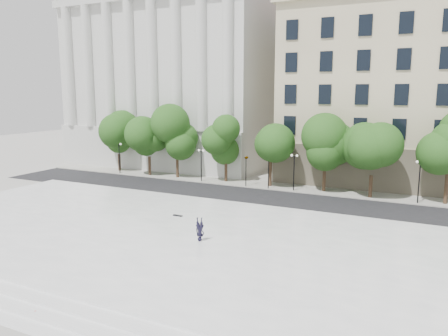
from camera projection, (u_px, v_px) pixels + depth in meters
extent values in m
plane|color=#B0ACA6|center=(123.00, 247.00, 31.22)|extent=(160.00, 160.00, 0.00)
cube|color=white|center=(148.00, 232.00, 33.84)|extent=(44.00, 22.00, 0.45)
cube|color=black|center=(230.00, 195.00, 47.16)|extent=(60.00, 8.00, 0.02)
cube|color=#B5B2A7|center=(251.00, 184.00, 52.47)|extent=(60.00, 4.00, 0.12)
cube|color=beige|center=(191.00, 82.00, 70.93)|extent=(30.00, 26.00, 25.00)
cube|color=beige|center=(190.00, 0.00, 68.72)|extent=(31.50, 27.50, 0.60)
cube|color=beige|center=(443.00, 96.00, 55.32)|extent=(36.00, 26.00, 21.00)
cylinder|color=black|center=(246.00, 172.00, 50.66)|extent=(0.10, 0.10, 3.50)
imported|color=black|center=(246.00, 155.00, 50.30)|extent=(0.92, 1.70, 0.68)
cylinder|color=black|center=(268.00, 174.00, 49.46)|extent=(0.10, 0.10, 3.50)
imported|color=black|center=(269.00, 156.00, 49.10)|extent=(1.02, 1.79, 0.72)
imported|color=black|center=(200.00, 238.00, 31.21)|extent=(1.00, 1.83, 0.47)
cube|color=black|center=(178.00, 216.00, 37.50)|extent=(0.87, 0.23, 0.09)
cube|color=white|center=(23.00, 294.00, 23.67)|extent=(44.00, 1.00, 0.30)
cube|color=white|center=(6.00, 304.00, 22.80)|extent=(44.00, 1.00, 0.15)
cube|color=red|center=(35.00, 311.00, 21.87)|extent=(0.07, 0.09, 0.01)
cylinder|color=#382619|center=(119.00, 163.00, 60.91)|extent=(0.36, 0.36, 2.46)
sphere|color=#1E4F16|center=(118.00, 139.00, 60.34)|extent=(4.22, 4.22, 4.22)
cylinder|color=#382619|center=(150.00, 166.00, 57.60)|extent=(0.36, 0.36, 2.58)
sphere|color=#1E4F16|center=(149.00, 140.00, 57.00)|extent=(4.10, 4.10, 4.10)
cylinder|color=#382619|center=(177.00, 167.00, 56.11)|extent=(0.36, 0.36, 2.83)
sphere|color=#1E4F16|center=(177.00, 137.00, 55.45)|extent=(4.18, 4.18, 4.18)
cylinder|color=#382619|center=(226.00, 171.00, 53.57)|extent=(0.36, 0.36, 2.73)
sphere|color=#1E4F16|center=(226.00, 141.00, 52.93)|extent=(3.48, 3.48, 3.48)
cylinder|color=#382619|center=(270.00, 174.00, 50.85)|extent=(0.36, 0.36, 3.14)
sphere|color=#1E4F16|center=(271.00, 137.00, 50.12)|extent=(4.55, 4.55, 4.55)
cylinder|color=#382619|center=(324.00, 180.00, 48.25)|extent=(0.36, 0.36, 2.73)
sphere|color=#1E4F16|center=(325.00, 147.00, 47.60)|extent=(4.21, 4.21, 4.21)
cylinder|color=#382619|center=(371.00, 187.00, 45.37)|extent=(0.36, 0.36, 2.42)
sphere|color=#1E4F16|center=(372.00, 156.00, 44.80)|extent=(4.39, 4.39, 4.39)
cylinder|color=#382619|center=(446.00, 189.00, 42.79)|extent=(0.36, 0.36, 3.09)
cylinder|color=black|center=(119.00, 159.00, 58.96)|extent=(0.12, 0.12, 3.96)
cube|color=black|center=(119.00, 145.00, 58.62)|extent=(0.60, 0.06, 0.06)
sphere|color=white|center=(117.00, 144.00, 58.73)|extent=(0.28, 0.28, 0.28)
sphere|color=white|center=(121.00, 144.00, 58.47)|extent=(0.28, 0.28, 0.28)
cylinder|color=black|center=(201.00, 167.00, 53.53)|extent=(0.12, 0.12, 3.82)
cube|color=black|center=(201.00, 151.00, 53.20)|extent=(0.60, 0.06, 0.06)
sphere|color=white|center=(199.00, 150.00, 53.31)|extent=(0.28, 0.28, 0.28)
sphere|color=white|center=(203.00, 151.00, 53.05)|extent=(0.28, 0.28, 0.28)
cylinder|color=black|center=(294.00, 174.00, 48.45)|extent=(0.12, 0.12, 3.95)
cube|color=black|center=(294.00, 156.00, 48.11)|extent=(0.60, 0.06, 0.06)
sphere|color=white|center=(292.00, 155.00, 48.22)|extent=(0.28, 0.28, 0.28)
sphere|color=white|center=(297.00, 156.00, 47.96)|extent=(0.28, 0.28, 0.28)
cylinder|color=black|center=(419.00, 184.00, 42.94)|extent=(0.12, 0.12, 4.12)
cube|color=black|center=(421.00, 163.00, 42.59)|extent=(0.60, 0.06, 0.06)
sphere|color=white|center=(417.00, 162.00, 42.70)|extent=(0.28, 0.28, 0.28)
sphere|color=white|center=(424.00, 162.00, 42.44)|extent=(0.28, 0.28, 0.28)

